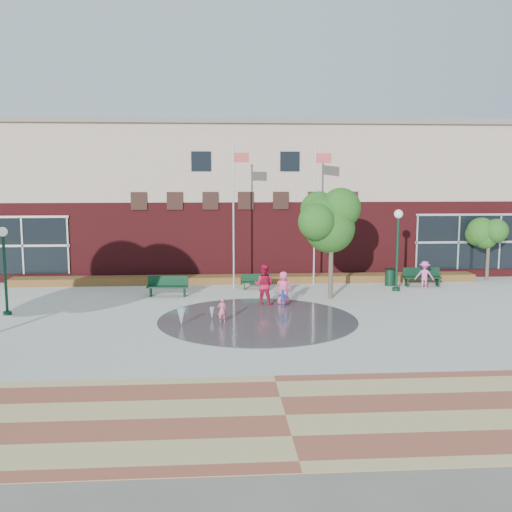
{
  "coord_description": "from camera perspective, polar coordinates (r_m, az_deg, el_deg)",
  "views": [
    {
      "loc": [
        -1.76,
        -21.53,
        6.2
      ],
      "look_at": [
        0.0,
        4.0,
        2.6
      ],
      "focal_mm": 42.0,
      "sensor_mm": 36.0,
      "label": 1
    }
  ],
  "objects": [
    {
      "name": "child_splash",
      "position": [
        24.84,
        -3.25,
        -5.19
      ],
      "size": [
        0.45,
        0.36,
        1.07
      ],
      "primitive_type": "imported",
      "rotation": [
        0.0,
        0.0,
        3.45
      ],
      "color": "#CF5875",
      "rests_on": "ground"
    },
    {
      "name": "bench_right",
      "position": [
        33.88,
        15.53,
        -2.27
      ],
      "size": [
        2.05,
        0.67,
        1.02
      ],
      "rotation": [
        0.0,
        0.0,
        -0.05
      ],
      "color": "black",
      "rests_on": "ground"
    },
    {
      "name": "bench_mid",
      "position": [
        31.82,
        0.07,
        -2.76
      ],
      "size": [
        1.62,
        0.57,
        0.8
      ],
      "rotation": [
        0.0,
        0.0,
        -0.08
      ],
      "color": "black",
      "rests_on": "ground"
    },
    {
      "name": "bench_left",
      "position": [
        30.33,
        -8.43,
        -3.24
      ],
      "size": [
        2.07,
        0.71,
        1.02
      ],
      "rotation": [
        0.0,
        0.0,
        -0.07
      ],
      "color": "black",
      "rests_on": "ground"
    },
    {
      "name": "tree_small_right",
      "position": [
        36.54,
        21.31,
        1.98
      ],
      "size": [
        2.18,
        2.18,
        3.72
      ],
      "color": "#45372B",
      "rests_on": "ground"
    },
    {
      "name": "paver_band",
      "position": [
        15.89,
        2.83,
        -14.94
      ],
      "size": [
        46.0,
        6.0,
        0.01
      ],
      "primitive_type": "cube",
      "color": "brown",
      "rests_on": "ground"
    },
    {
      "name": "adult_red",
      "position": [
        28.08,
        0.77,
        -2.75
      ],
      "size": [
        1.11,
        0.98,
        1.92
      ],
      "primitive_type": "imported",
      "rotation": [
        0.0,
        0.0,
        2.83
      ],
      "color": "#B71435",
      "rests_on": "ground"
    },
    {
      "name": "tree_mid",
      "position": [
        29.25,
        7.22,
        3.61
      ],
      "size": [
        3.25,
        3.25,
        5.48
      ],
      "color": "#45372B",
      "rests_on": "ground"
    },
    {
      "name": "flagpole_left",
      "position": [
        31.57,
        -2.09,
        4.44
      ],
      "size": [
        0.89,
        0.15,
        7.61
      ],
      "rotation": [
        0.0,
        0.0,
        -0.05
      ],
      "color": "white",
      "rests_on": "ground"
    },
    {
      "name": "splash_pad",
      "position": [
        25.36,
        0.16,
        -6.13
      ],
      "size": [
        8.4,
        8.4,
        0.01
      ],
      "primitive_type": "cylinder",
      "color": "#383A3D",
      "rests_on": "ground"
    },
    {
      "name": "lamp_left",
      "position": [
        27.99,
        -22.85,
        -0.42
      ],
      "size": [
        0.41,
        0.41,
        3.86
      ],
      "color": "black",
      "rests_on": "ground"
    },
    {
      "name": "flagpole_right",
      "position": [
        32.94,
        5.69,
        4.61
      ],
      "size": [
        0.9,
        0.38,
        7.64
      ],
      "rotation": [
        0.0,
        0.0,
        -0.35
      ],
      "color": "white",
      "rests_on": "ground"
    },
    {
      "name": "water_jet_b",
      "position": [
        25.54,
        -4.22,
        -6.06
      ],
      "size": [
        0.22,
        0.22,
        0.5
      ],
      "primitive_type": "cone",
      "rotation": [
        3.14,
        0.0,
        0.0
      ],
      "color": "white",
      "rests_on": "ground"
    },
    {
      "name": "trash_can",
      "position": [
        33.6,
        12.64,
        -1.98
      ],
      "size": [
        0.58,
        0.58,
        0.96
      ],
      "color": "black",
      "rests_on": "ground"
    },
    {
      "name": "lamp_right",
      "position": [
        31.9,
        13.34,
        1.42
      ],
      "size": [
        0.45,
        0.45,
        4.28
      ],
      "color": "black",
      "rests_on": "ground"
    },
    {
      "name": "adult_pink",
      "position": [
        28.16,
        2.63,
        -3.08
      ],
      "size": [
        0.85,
        0.63,
        1.58
      ],
      "primitive_type": "imported",
      "rotation": [
        0.0,
        0.0,
        2.97
      ],
      "color": "#E94B7F",
      "rests_on": "ground"
    },
    {
      "name": "water_jet_a",
      "position": [
        24.61,
        -7.12,
        -6.65
      ],
      "size": [
        0.36,
        0.36,
        0.7
      ],
      "primitive_type": "cone",
      "rotation": [
        3.14,
        0.0,
        0.0
      ],
      "color": "white",
      "rests_on": "ground"
    },
    {
      "name": "library_building",
      "position": [
        39.08,
        -1.37,
        5.72
      ],
      "size": [
        44.4,
        10.4,
        9.2
      ],
      "color": "#531417",
      "rests_on": "ground"
    },
    {
      "name": "flower_bed",
      "position": [
        33.75,
        -0.89,
        -2.58
      ],
      "size": [
        26.0,
        1.2,
        0.4
      ],
      "primitive_type": "cube",
      "color": "#AA2B1E",
      "rests_on": "ground"
    },
    {
      "name": "ground",
      "position": [
        22.47,
        0.71,
        -8.01
      ],
      "size": [
        120.0,
        120.0,
        0.0
      ],
      "primitive_type": "plane",
      "color": "#666056",
      "rests_on": "ground"
    },
    {
      "name": "child_blue",
      "position": [
        27.36,
        2.58,
        -4.13
      ],
      "size": [
        0.57,
        0.43,
        0.91
      ],
      "primitive_type": "imported",
      "rotation": [
        0.0,
        0.0,
        2.68
      ],
      "color": "blue",
      "rests_on": "ground"
    },
    {
      "name": "person_bench",
      "position": [
        33.02,
        15.75,
        -1.78
      ],
      "size": [
        1.11,
        0.84,
        1.52
      ],
      "primitive_type": "imported",
      "rotation": [
        0.0,
        0.0,
        2.83
      ],
      "color": "#D254A1",
      "rests_on": "ground"
    },
    {
      "name": "plaza_concrete",
      "position": [
        26.33,
        -0.0,
        -5.6
      ],
      "size": [
        46.0,
        18.0,
        0.01
      ],
      "primitive_type": "cube",
      "color": "#A8A8A0",
      "rests_on": "ground"
    }
  ]
}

